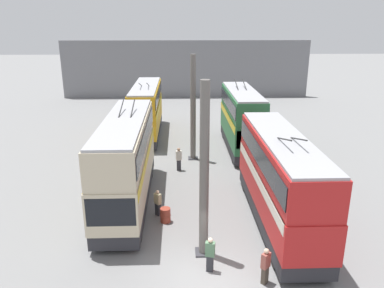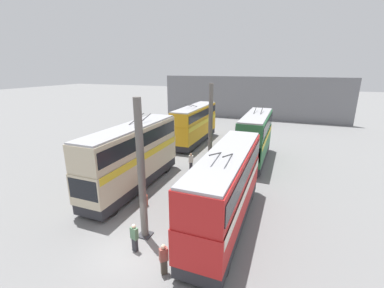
# 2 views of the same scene
# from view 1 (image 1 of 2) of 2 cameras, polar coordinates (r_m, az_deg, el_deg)

# --- Properties ---
(ground_plane) EXTENTS (240.00, 240.00, 0.00)m
(ground_plane) POSITION_cam_1_polar(r_m,az_deg,el_deg) (17.49, 2.14, -19.57)
(ground_plane) COLOR slate
(depot_back_wall) EXTENTS (0.50, 36.00, 8.23)m
(depot_back_wall) POSITION_cam_1_polar(r_m,az_deg,el_deg) (55.78, -0.89, 11.32)
(depot_back_wall) COLOR slate
(depot_back_wall) RESTS_ON ground_plane
(support_column_near) EXTENTS (0.78, 0.78, 8.40)m
(support_column_near) POSITION_cam_1_polar(r_m,az_deg,el_deg) (16.99, 1.87, -4.81)
(support_column_near) COLOR #605B56
(support_column_near) RESTS_ON ground_plane
(support_column_far) EXTENTS (0.78, 0.78, 8.40)m
(support_column_far) POSITION_cam_1_polar(r_m,az_deg,el_deg) (29.60, 0.17, 5.18)
(support_column_far) COLOR #605B56
(support_column_far) RESTS_ON ground_plane
(bus_left_near) EXTENTS (11.17, 2.54, 5.65)m
(bus_left_near) POSITION_cam_1_polar(r_m,az_deg,el_deg) (20.71, 13.27, -4.62)
(bus_left_near) COLOR black
(bus_left_near) RESTS_ON ground_plane
(bus_left_far) EXTENTS (9.78, 2.54, 5.81)m
(bus_left_far) POSITION_cam_1_polar(r_m,az_deg,el_deg) (32.62, 7.57, 4.20)
(bus_left_far) COLOR black
(bus_left_far) RESTS_ON ground_plane
(bus_right_near) EXTENTS (11.35, 2.54, 6.00)m
(bus_right_near) POSITION_cam_1_polar(r_m,az_deg,el_deg) (22.60, -10.00, -1.91)
(bus_right_near) COLOR black
(bus_right_near) RESTS_ON ground_plane
(bus_right_mid) EXTENTS (10.98, 2.54, 5.58)m
(bus_right_mid) POSITION_cam_1_polar(r_m,az_deg,el_deg) (36.72, -6.98, 5.59)
(bus_right_mid) COLOR black
(bus_right_mid) RESTS_ON ground_plane
(person_by_left_row) EXTENTS (0.47, 0.47, 1.70)m
(person_by_left_row) POSITION_cam_1_polar(r_m,az_deg,el_deg) (16.91, 11.14, -17.65)
(person_by_left_row) COLOR #473D33
(person_by_left_row) RESTS_ON ground_plane
(person_aisle_foreground) EXTENTS (0.33, 0.47, 1.69)m
(person_aisle_foreground) POSITION_cam_1_polar(r_m,az_deg,el_deg) (17.32, 2.77, -16.35)
(person_aisle_foreground) COLOR #2D2D33
(person_aisle_foreground) RESTS_ON ground_plane
(person_aisle_midway) EXTENTS (0.31, 0.45, 1.80)m
(person_aisle_midway) POSITION_cam_1_polar(r_m,az_deg,el_deg) (28.04, -2.03, -2.22)
(person_aisle_midway) COLOR #2D2D33
(person_aisle_midway) RESTS_ON ground_plane
(person_by_right_row) EXTENTS (0.47, 0.47, 1.57)m
(person_by_right_row) POSITION_cam_1_polar(r_m,az_deg,el_deg) (21.86, -5.25, -8.82)
(person_by_right_row) COLOR #2D2D33
(person_by_right_row) RESTS_ON ground_plane
(oil_drum) EXTENTS (0.60, 0.60, 0.83)m
(oil_drum) POSITION_cam_1_polar(r_m,az_deg,el_deg) (21.32, -4.08, -10.75)
(oil_drum) COLOR #933828
(oil_drum) RESTS_ON ground_plane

